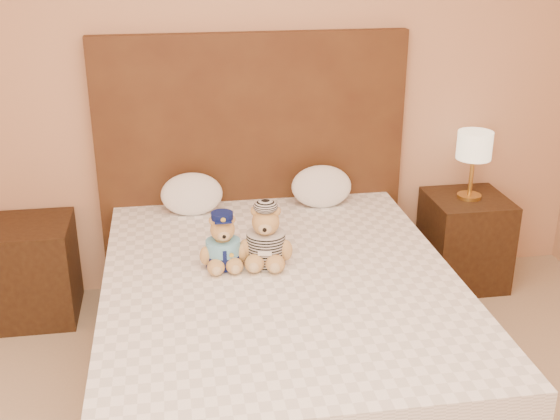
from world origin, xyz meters
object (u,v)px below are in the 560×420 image
object	(u,v)px
lamp	(474,149)
teddy_police	(223,240)
pillow_left	(192,192)
bed	(281,328)
pillow_right	(322,185)
nightstand_right	(464,240)
teddy_prisoner	(266,235)
nightstand_left	(33,271)

from	to	relation	value
lamp	teddy_police	distance (m)	1.65
pillow_left	bed	bearing A→B (deg)	-66.44
bed	pillow_right	size ratio (longest dim) A/B	5.79
nightstand_right	teddy_police	world-z (taller)	teddy_police
bed	teddy_prisoner	xyz separation A→B (m)	(-0.05, 0.14, 0.42)
nightstand_left	lamp	bearing A→B (deg)	0.00
teddy_police	pillow_left	size ratio (longest dim) A/B	0.79
nightstand_right	nightstand_left	bearing A→B (deg)	180.00
nightstand_left	pillow_right	world-z (taller)	pillow_right
lamp	pillow_left	bearing A→B (deg)	178.93
nightstand_left	nightstand_right	distance (m)	2.50
nightstand_left	pillow_left	world-z (taller)	pillow_left
nightstand_left	nightstand_right	size ratio (longest dim) A/B	1.00
lamp	teddy_prisoner	xyz separation A→B (m)	(-1.30, -0.66, -0.15)
lamp	teddy_prisoner	distance (m)	1.47
lamp	bed	bearing A→B (deg)	-147.38
teddy_prisoner	pillow_right	world-z (taller)	teddy_prisoner
bed	teddy_police	bearing A→B (deg)	151.12
bed	teddy_police	distance (m)	0.50
lamp	teddy_prisoner	size ratio (longest dim) A/B	1.35
nightstand_left	teddy_prisoner	size ratio (longest dim) A/B	1.86
teddy_police	teddy_prisoner	distance (m)	0.20
bed	nightstand_right	bearing A→B (deg)	32.62
lamp	teddy_police	size ratio (longest dim) A/B	1.48
teddy_police	pillow_left	distance (m)	0.70
teddy_prisoner	nightstand_left	bearing A→B (deg)	162.55
teddy_prisoner	pillow_left	world-z (taller)	teddy_prisoner
nightstand_left	pillow_right	bearing A→B (deg)	1.06
teddy_police	pillow_right	world-z (taller)	teddy_police
bed	lamp	distance (m)	1.59
bed	nightstand_left	bearing A→B (deg)	147.38
teddy_police	pillow_left	bearing A→B (deg)	98.22
nightstand_left	teddy_prisoner	xyz separation A→B (m)	(1.20, -0.66, 0.42)
nightstand_right	lamp	xyz separation A→B (m)	(-0.00, 0.00, 0.57)
lamp	pillow_left	world-z (taller)	lamp
bed	teddy_police	size ratio (longest dim) A/B	7.42
lamp	pillow_right	xyz separation A→B (m)	(-0.88, 0.03, -0.18)
teddy_prisoner	teddy_police	bearing A→B (deg)	-168.68
bed	nightstand_left	xyz separation A→B (m)	(-1.25, 0.80, -0.00)
teddy_police	nightstand_left	bearing A→B (deg)	145.43
bed	lamp	xyz separation A→B (m)	(1.25, 0.80, 0.57)
nightstand_left	pillow_right	distance (m)	1.67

